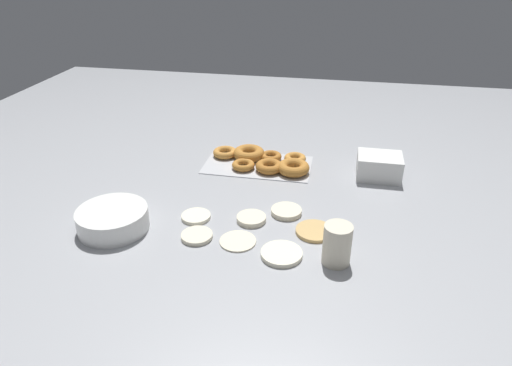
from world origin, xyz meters
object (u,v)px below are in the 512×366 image
batter_bowl (113,219)px  container_stack (379,166)px  pancake_0 (315,231)px  pancake_2 (196,216)px  pancake_5 (238,240)px  pancake_4 (286,211)px  pancake_6 (197,236)px  pancake_3 (281,254)px  pancake_1 (251,219)px  paper_cup (337,244)px  donut_tray (263,161)px

batter_bowl → container_stack: bearing=-147.8°
pancake_0 → container_stack: 0.43m
pancake_2 → pancake_5: bearing=147.6°
pancake_4 → pancake_6: (0.22, 0.17, -0.00)m
pancake_2 → pancake_3: 0.30m
pancake_1 → pancake_5: bearing=82.3°
pancake_4 → container_stack: bearing=-133.1°
pancake_3 → pancake_5: 0.13m
pancake_4 → batter_bowl: size_ratio=0.46×
pancake_3 → paper_cup: paper_cup is taller
batter_bowl → container_stack: 0.88m
pancake_6 → pancake_5: bearing=-178.8°
pancake_0 → donut_tray: 0.45m
pancake_0 → pancake_2: (0.35, -0.01, 0.00)m
pancake_4 → paper_cup: bearing=126.7°
pancake_3 → paper_cup: bearing=-179.3°
pancake_2 → pancake_5: 0.18m
pancake_3 → pancake_4: bearing=-85.8°
pancake_2 → pancake_6: size_ratio=0.99×
pancake_5 → donut_tray: donut_tray is taller
pancake_2 → container_stack: bearing=-145.1°
pancake_2 → pancake_4: (-0.26, -0.08, 0.00)m
container_stack → batter_bowl: bearing=32.2°
pancake_1 → pancake_3: pancake_1 is taller
pancake_4 → pancake_6: 0.28m
pancake_2 → pancake_4: 0.27m
batter_bowl → container_stack: (-0.75, -0.47, 0.01)m
pancake_0 → pancake_4: size_ratio=1.16×
pancake_5 → pancake_4: bearing=-123.0°
pancake_5 → batter_bowl: batter_bowl is taller
pancake_3 → pancake_5: size_ratio=1.09×
pancake_2 → donut_tray: donut_tray is taller
pancake_1 → donut_tray: (0.03, -0.37, 0.01)m
pancake_1 → pancake_2: (0.16, 0.02, -0.00)m
pancake_0 → pancake_1: bearing=-8.0°
pancake_5 → pancake_6: pancake_6 is taller
donut_tray → paper_cup: size_ratio=3.54×
batter_bowl → paper_cup: bearing=176.9°
pancake_6 → donut_tray: size_ratio=0.23×
pancake_6 → paper_cup: bearing=174.8°
pancake_4 → donut_tray: bearing=-67.8°
batter_bowl → paper_cup: (-0.62, 0.03, 0.02)m
pancake_6 → batter_bowl: size_ratio=0.44×
pancake_1 → paper_cup: (-0.25, 0.15, 0.05)m
pancake_6 → donut_tray: 0.49m
pancake_6 → batter_bowl: (0.24, 0.00, 0.02)m
pancake_4 → pancake_5: bearing=57.0°
pancake_6 → donut_tray: donut_tray is taller
pancake_2 → pancake_3: size_ratio=0.79×
pancake_0 → pancake_4: pancake_4 is taller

